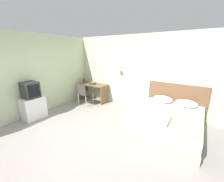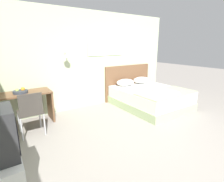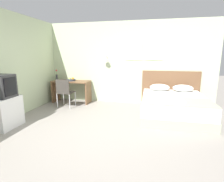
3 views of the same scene
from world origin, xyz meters
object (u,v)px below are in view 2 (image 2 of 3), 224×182
folded_towel_mid_bed (170,93)px  fruit_bowl (20,91)px  desk (22,103)px  pillow_left (125,82)px  headboard (128,82)px  folded_towel_near_foot (162,90)px  bed (150,98)px  throw_blanket (166,93)px  pillow_right (141,80)px  desk_chair (31,110)px

folded_towel_mid_bed → fruit_bowl: size_ratio=1.18×
folded_towel_mid_bed → desk: bearing=156.0°
pillow_left → fruit_bowl: size_ratio=1.97×
headboard → folded_towel_near_foot: bearing=-90.9°
bed → headboard: 1.06m
throw_blanket → folded_towel_mid_bed: 0.15m
folded_towel_mid_bed → throw_blanket: bearing=75.3°
pillow_right → fruit_bowl: bearing=-179.6°
folded_towel_mid_bed → fruit_bowl: fruit_bowl is taller
headboard → pillow_right: size_ratio=2.98×
pillow_right → headboard: bearing=138.9°
throw_blanket → folded_towel_near_foot: folded_towel_near_foot is taller
pillow_left → desk: size_ratio=0.47×
fruit_bowl → pillow_left: bearing=0.5°
bed → throw_blanket: (0.00, -0.57, 0.28)m
headboard → desk: headboard is taller
throw_blanket → desk_chair: (-3.15, 0.64, -0.01)m
throw_blanket → fruit_bowl: bearing=158.4°
pillow_left → pillow_right: same height
folded_towel_mid_bed → fruit_bowl: (-3.18, 1.41, 0.19)m
pillow_left → desk_chair: bearing=-166.9°
bed → pillow_right: (0.33, 0.72, 0.37)m
desk_chair → bed: bearing=-1.2°
bed → pillow_left: pillow_left is taller
headboard → throw_blanket: (0.00, -1.59, -0.01)m
bed → folded_towel_mid_bed: size_ratio=5.59×
folded_towel_near_foot → desk_chair: desk_chair is taller
throw_blanket → folded_towel_mid_bed: (-0.04, -0.14, 0.04)m
headboard → desk: bearing=-174.6°
pillow_left → desk: bearing=-179.8°
desk → pillow_left: bearing=0.2°
pillow_left → throw_blanket: size_ratio=0.37×
throw_blanket → folded_towel_mid_bed: folded_towel_mid_bed is taller
folded_towel_near_foot → fruit_bowl: size_ratio=1.08×
pillow_left → folded_towel_near_foot: pillow_left is taller
desk → fruit_bowl: size_ratio=4.16×
bed → folded_towel_near_foot: 0.54m
folded_towel_near_foot → desk_chair: 3.17m
pillow_left → folded_towel_mid_bed: (0.30, -1.43, -0.05)m
headboard → desk: (-3.22, -0.30, -0.03)m
pillow_right → throw_blanket: 1.34m
fruit_bowl → throw_blanket: bearing=-21.6°
folded_towel_mid_bed → desk_chair: bearing=166.0°
headboard → fruit_bowl: size_ratio=5.87×
pillow_right → fruit_bowl: (-3.55, -0.02, 0.15)m
pillow_right → folded_towel_near_foot: size_ratio=1.82×
headboard → folded_towel_mid_bed: headboard is taller
bed → throw_blanket: throw_blanket is taller
bed → throw_blanket: 0.64m
pillow_left → folded_towel_mid_bed: pillow_left is taller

